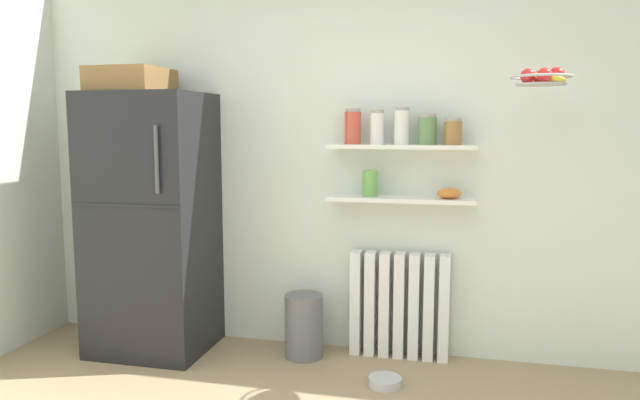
# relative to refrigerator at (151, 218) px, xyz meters

# --- Properties ---
(back_wall) EXTENTS (7.04, 0.10, 2.60)m
(back_wall) POSITION_rel_refrigerator_xyz_m (1.29, 0.36, 0.42)
(back_wall) COLOR silver
(back_wall) RESTS_ON ground_plane
(refrigerator) EXTENTS (0.73, 0.66, 1.86)m
(refrigerator) POSITION_rel_refrigerator_xyz_m (0.00, 0.00, 0.00)
(refrigerator) COLOR black
(refrigerator) RESTS_ON ground_plane
(radiator) EXTENTS (0.63, 0.12, 0.68)m
(radiator) POSITION_rel_refrigerator_xyz_m (1.61, 0.23, -0.54)
(radiator) COLOR white
(radiator) RESTS_ON ground_plane
(wall_shelf_lower) EXTENTS (0.91, 0.22, 0.02)m
(wall_shelf_lower) POSITION_rel_refrigerator_xyz_m (1.61, 0.20, 0.15)
(wall_shelf_lower) COLOR white
(wall_shelf_upper) EXTENTS (0.91, 0.22, 0.02)m
(wall_shelf_upper) POSITION_rel_refrigerator_xyz_m (1.61, 0.20, 0.48)
(wall_shelf_upper) COLOR white
(storage_jar_0) EXTENTS (0.10, 0.10, 0.22)m
(storage_jar_0) POSITION_rel_refrigerator_xyz_m (1.30, 0.20, 0.60)
(storage_jar_0) COLOR #C64C38
(storage_jar_0) RESTS_ON wall_shelf_upper
(storage_jar_1) EXTENTS (0.09, 0.09, 0.21)m
(storage_jar_1) POSITION_rel_refrigerator_xyz_m (1.46, 0.20, 0.59)
(storage_jar_1) COLOR silver
(storage_jar_1) RESTS_ON wall_shelf_upper
(storage_jar_2) EXTENTS (0.10, 0.10, 0.23)m
(storage_jar_2) POSITION_rel_refrigerator_xyz_m (1.61, 0.20, 0.60)
(storage_jar_2) COLOR silver
(storage_jar_2) RESTS_ON wall_shelf_upper
(storage_jar_3) EXTENTS (0.11, 0.11, 0.19)m
(storage_jar_3) POSITION_rel_refrigerator_xyz_m (1.77, 0.20, 0.58)
(storage_jar_3) COLOR #5B7F4C
(storage_jar_3) RESTS_ON wall_shelf_upper
(storage_jar_4) EXTENTS (0.11, 0.11, 0.16)m
(storage_jar_4) POSITION_rel_refrigerator_xyz_m (1.92, 0.20, 0.57)
(storage_jar_4) COLOR olive
(storage_jar_4) RESTS_ON wall_shelf_upper
(vase) EXTENTS (0.10, 0.10, 0.16)m
(vase) POSITION_rel_refrigerator_xyz_m (1.42, 0.20, 0.24)
(vase) COLOR #66A84C
(vase) RESTS_ON wall_shelf_lower
(shelf_bowl) EXTENTS (0.15, 0.15, 0.07)m
(shelf_bowl) POSITION_rel_refrigerator_xyz_m (1.91, 0.20, 0.19)
(shelf_bowl) COLOR orange
(shelf_bowl) RESTS_ON wall_shelf_lower
(trash_bin) EXTENTS (0.25, 0.25, 0.41)m
(trash_bin) POSITION_rel_refrigerator_xyz_m (1.01, 0.08, -0.68)
(trash_bin) COLOR slate
(trash_bin) RESTS_ON ground_plane
(pet_food_bowl) EXTENTS (0.19, 0.19, 0.05)m
(pet_food_bowl) POSITION_rel_refrigerator_xyz_m (1.58, -0.23, -0.86)
(pet_food_bowl) COLOR #B7B7BC
(pet_food_bowl) RESTS_ON ground_plane
(hanging_fruit_basket) EXTENTS (0.32, 0.32, 0.10)m
(hanging_fruit_basket) POSITION_rel_refrigerator_xyz_m (2.38, -0.06, 0.86)
(hanging_fruit_basket) COLOR #B2B2B7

